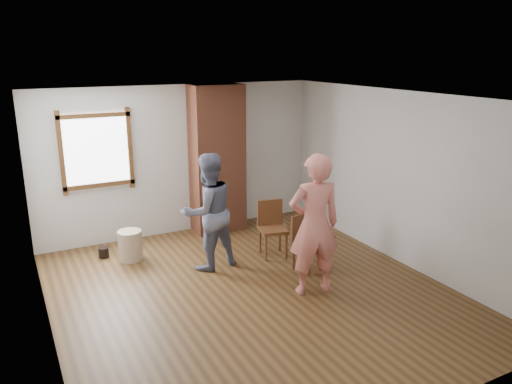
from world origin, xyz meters
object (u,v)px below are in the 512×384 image
(dining_chair_right, at_px, (305,239))
(person_pink, at_px, (314,225))
(stoneware_crock, at_px, (130,245))
(man, at_px, (208,212))
(dining_chair_left, at_px, (272,225))
(side_table, at_px, (322,246))

(dining_chair_right, distance_m, person_pink, 0.90)
(stoneware_crock, relative_size, man, 0.27)
(stoneware_crock, bearing_deg, person_pink, -49.01)
(stoneware_crock, xyz_separation_m, person_pink, (1.91, -2.20, 0.72))
(man, bearing_deg, dining_chair_right, 141.01)
(dining_chair_right, height_order, person_pink, person_pink)
(person_pink, bearing_deg, dining_chair_left, -82.42)
(stoneware_crock, xyz_separation_m, side_table, (2.38, -1.74, 0.17))
(dining_chair_right, xyz_separation_m, person_pink, (-0.32, -0.68, 0.49))
(dining_chair_right, bearing_deg, person_pink, -130.35)
(side_table, xyz_separation_m, person_pink, (-0.46, -0.46, 0.55))
(person_pink, bearing_deg, dining_chair_right, -101.82)
(man, relative_size, person_pink, 0.91)
(dining_chair_right, relative_size, man, 0.48)
(dining_chair_right, relative_size, side_table, 1.39)
(dining_chair_left, relative_size, person_pink, 0.46)
(stoneware_crock, bearing_deg, side_table, -36.22)
(man, bearing_deg, person_pink, 114.29)
(dining_chair_left, xyz_separation_m, dining_chair_right, (0.18, -0.70, -0.03))
(stoneware_crock, xyz_separation_m, dining_chair_left, (2.06, -0.82, 0.26))
(stoneware_crock, distance_m, dining_chair_left, 2.23)
(dining_chair_left, bearing_deg, stoneware_crock, 170.36)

